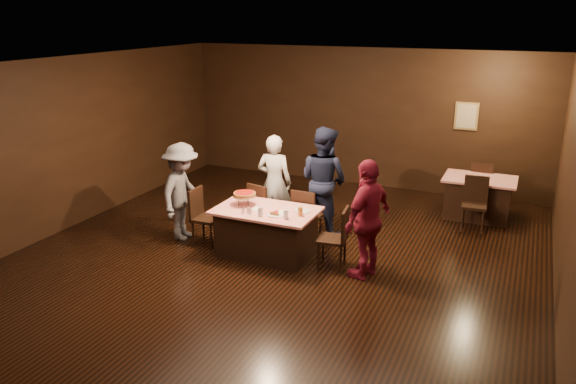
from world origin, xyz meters
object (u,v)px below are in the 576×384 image
object	(u,v)px
chair_far_right	(307,215)
chair_back_near	(474,204)
diner_navy_hoodie	(324,180)
diner_red_shirt	(368,219)
chair_end_left	(207,217)
main_table	(266,232)
diner_white_jacket	(274,182)
plate_empty	(302,211)
chair_end_right	(332,238)
glass_front_right	(286,214)
chair_far_left	(264,209)
back_table	(478,198)
chair_back_far	(482,184)
pizza_stand	(245,194)
diner_grey_knit	(182,192)
glass_front_left	(260,212)
glass_amber	(300,212)

from	to	relation	value
chair_far_right	chair_back_near	bearing A→B (deg)	-143.53
diner_navy_hoodie	diner_red_shirt	xyz separation A→B (m)	(1.19, -1.40, -0.05)
chair_end_left	chair_back_near	bearing A→B (deg)	-60.13
main_table	diner_white_jacket	xyz separation A→B (m)	(-0.39, 1.14, 0.47)
diner_white_jacket	plate_empty	distance (m)	1.37
chair_back_near	plate_empty	size ratio (longest dim) A/B	3.80
plate_empty	chair_far_right	bearing A→B (deg)	104.04
chair_end_right	glass_front_right	world-z (taller)	chair_end_right
chair_far_left	diner_navy_hoodie	bearing A→B (deg)	-132.20
diner_navy_hoodie	plate_empty	world-z (taller)	diner_navy_hoodie
back_table	chair_far_left	size ratio (longest dim) A/B	1.37
diner_white_jacket	glass_front_right	world-z (taller)	diner_white_jacket
chair_far_left	chair_back_far	bearing A→B (deg)	-123.02
chair_back_near	pizza_stand	size ratio (longest dim) A/B	2.50
chair_far_left	chair_end_left	bearing A→B (deg)	61.50
back_table	plate_empty	distance (m)	3.83
main_table	chair_end_right	xyz separation A→B (m)	(1.10, 0.00, 0.09)
main_table	diner_grey_knit	world-z (taller)	diner_grey_knit
chair_end_right	chair_far_left	bearing A→B (deg)	-124.12
diner_red_shirt	chair_end_left	bearing A→B (deg)	-74.68
back_table	chair_far_right	xyz separation A→B (m)	(-2.49, -2.41, 0.09)
main_table	chair_end_right	size ratio (longest dim) A/B	1.68
main_table	diner_navy_hoodie	distance (m)	1.51
diner_navy_hoodie	glass_front_right	xyz separation A→B (m)	(-0.02, -1.57, -0.10)
back_table	chair_far_left	bearing A→B (deg)	-143.77
pizza_stand	chair_back_near	bearing A→B (deg)	36.23
chair_back_far	diner_grey_knit	distance (m)	5.83
diner_white_jacket	diner_red_shirt	world-z (taller)	diner_red_shirt
chair_back_far	glass_front_left	distance (m)	4.97
chair_far_right	chair_end_right	xyz separation A→B (m)	(0.70, -0.75, 0.00)
chair_end_left	glass_amber	size ratio (longest dim) A/B	6.79
chair_end_right	back_table	bearing A→B (deg)	142.93
chair_end_right	pizza_stand	size ratio (longest dim) A/B	2.50
pizza_stand	chair_end_left	bearing A→B (deg)	-175.91
chair_far_right	glass_amber	distance (m)	0.90
main_table	chair_end_right	bearing A→B (deg)	0.00
chair_far_left	plate_empty	world-z (taller)	chair_far_left
back_table	diner_white_jacket	size ratio (longest dim) A/B	0.76
main_table	pizza_stand	bearing A→B (deg)	172.87
diner_grey_knit	glass_amber	bearing A→B (deg)	-99.45
diner_red_shirt	pizza_stand	xyz separation A→B (m)	(-2.06, 0.13, 0.06)
chair_back_far	pizza_stand	size ratio (longest dim) A/B	2.50
diner_white_jacket	diner_navy_hoodie	bearing A→B (deg)	-174.34
diner_white_jacket	plate_empty	world-z (taller)	diner_white_jacket
chair_back_far	diner_red_shirt	size ratio (longest dim) A/B	0.54
chair_end_left	diner_grey_knit	xyz separation A→B (m)	(-0.50, 0.07, 0.36)
chair_far_left	diner_white_jacket	distance (m)	0.54
diner_navy_hoodie	glass_amber	bearing A→B (deg)	113.97
pizza_stand	chair_back_far	bearing A→B (deg)	48.44
glass_front_left	chair_back_near	bearing A→B (deg)	44.19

